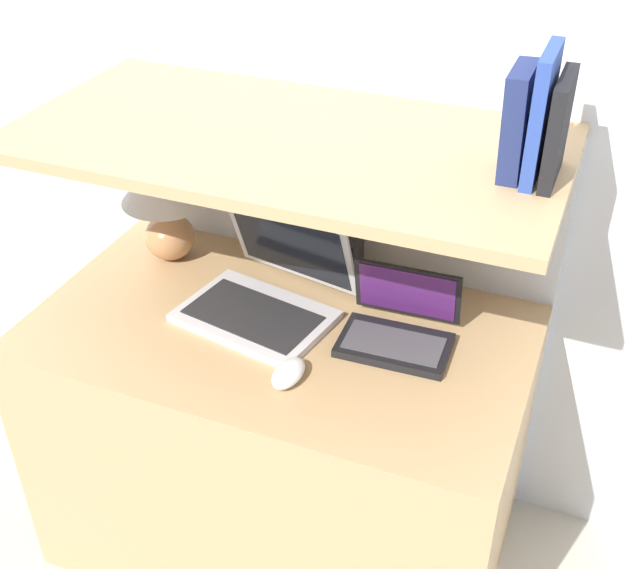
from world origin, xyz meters
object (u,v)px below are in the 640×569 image
object	(u,v)px
table_lamp	(164,190)
book_blue	(542,115)
book_black	(558,129)
router_box	(341,258)
laptop_small	(399,327)
laptop_large	(267,293)
book_navy	(518,122)
computer_mouse	(288,373)

from	to	relation	value
table_lamp	book_blue	size ratio (longest dim) A/B	1.28
book_black	book_blue	world-z (taller)	book_blue
table_lamp	book_black	bearing A→B (deg)	-6.85
router_box	book_black	bearing A→B (deg)	-20.32
laptop_small	router_box	bearing A→B (deg)	138.04
laptop_small	laptop_large	bearing A→B (deg)	179.96
laptop_small	book_black	size ratio (longest dim) A/B	1.30
table_lamp	laptop_small	xyz separation A→B (m)	(0.68, -0.13, -0.16)
laptop_small	table_lamp	bearing A→B (deg)	169.42
router_box	book_navy	xyz separation A→B (m)	(0.42, -0.18, 0.51)
table_lamp	computer_mouse	world-z (taller)	table_lamp
laptop_small	router_box	size ratio (longest dim) A/B	2.07
router_box	table_lamp	bearing A→B (deg)	-171.88
router_box	book_black	xyz separation A→B (m)	(0.49, -0.18, 0.50)
book_black	book_navy	world-z (taller)	book_navy
computer_mouse	book_blue	xyz separation A→B (m)	(0.42, 0.24, 0.57)
laptop_large	computer_mouse	world-z (taller)	laptop_large
router_box	book_navy	world-z (taller)	book_navy
router_box	laptop_large	bearing A→B (deg)	-121.80
book_navy	laptop_small	bearing A→B (deg)	-176.47
computer_mouse	table_lamp	bearing A→B (deg)	144.94
router_box	book_black	world-z (taller)	book_black
book_black	book_navy	bearing A→B (deg)	180.00
router_box	computer_mouse	bearing A→B (deg)	-85.33
laptop_large	book_blue	bearing A→B (deg)	1.20
book_blue	router_box	bearing A→B (deg)	158.31
table_lamp	router_box	xyz separation A→B (m)	(0.47, 0.07, -0.14)
laptop_small	book_blue	bearing A→B (deg)	2.93
book_black	laptop_large	bearing A→B (deg)	-178.86
router_box	book_blue	xyz separation A→B (m)	(0.46, -0.18, 0.53)
laptop_small	computer_mouse	bearing A→B (deg)	-129.03
laptop_large	computer_mouse	size ratio (longest dim) A/B	3.59
table_lamp	router_box	bearing A→B (deg)	8.12
laptop_large	book_navy	distance (m)	0.75
table_lamp	laptop_small	world-z (taller)	table_lamp
router_box	laptop_small	bearing A→B (deg)	-41.96
laptop_small	book_navy	distance (m)	0.57
laptop_small	computer_mouse	xyz separation A→B (m)	(-0.18, -0.22, -0.02)
router_box	book_black	size ratio (longest dim) A/B	0.63
laptop_large	router_box	size ratio (longest dim) A/B	3.22
laptop_small	router_box	distance (m)	0.29
computer_mouse	book_navy	world-z (taller)	book_navy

